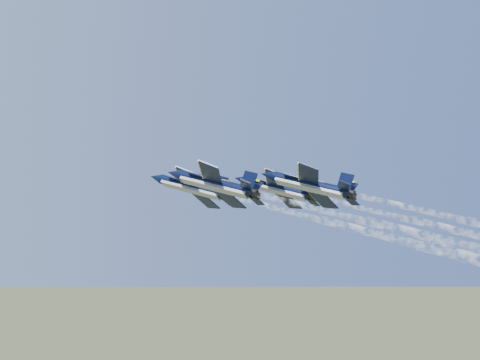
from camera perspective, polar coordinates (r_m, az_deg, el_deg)
jet_lead at (r=118.23m, az=-3.88°, el=-0.55°), size 10.26×16.04×6.79m
jet_left at (r=104.73m, az=-2.08°, el=-0.32°), size 10.26×16.04×6.79m
jet_right at (r=123.56m, az=2.77°, el=-0.64°), size 10.26×16.04×6.79m
jet_slot at (r=109.42m, az=5.35°, el=-0.40°), size 10.26×16.04×6.79m
smoke_trail_lead at (r=103.24m, az=13.51°, el=-0.20°), size 20.70×44.67×2.17m
smoke_trail_left at (r=91.57m, az=18.02°, el=0.12°), size 20.70×44.67×2.17m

